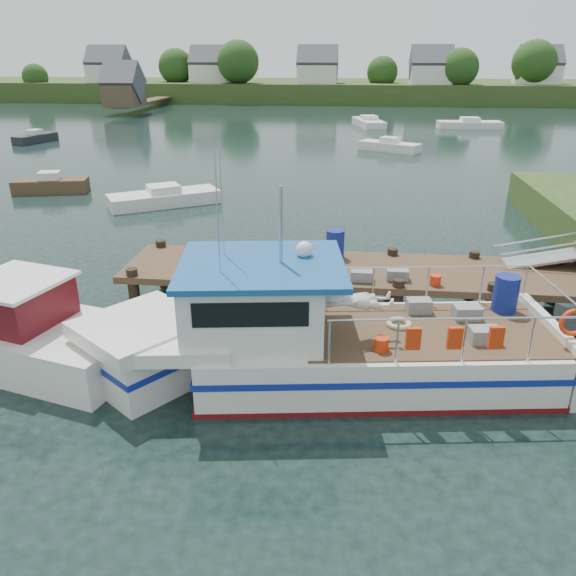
# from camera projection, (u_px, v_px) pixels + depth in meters

# --- Properties ---
(ground_plane) EXTENTS (160.00, 160.00, 0.00)m
(ground_plane) POSITION_uv_depth(u_px,v_px,m) (326.00, 310.00, 17.18)
(ground_plane) COLOR black
(far_shore) EXTENTS (140.00, 42.55, 9.22)m
(far_shore) POSITION_uv_depth(u_px,v_px,m) (350.00, 87.00, 91.85)
(far_shore) COLOR #33481D
(far_shore) RESTS_ON ground
(dock) EXTENTS (16.60, 3.00, 4.78)m
(dock) POSITION_uv_depth(u_px,v_px,m) (561.00, 248.00, 15.67)
(dock) COLOR #493522
(dock) RESTS_ON ground
(lobster_boat) EXTENTS (11.74, 4.70, 5.58)m
(lobster_boat) POSITION_uv_depth(u_px,v_px,m) (315.00, 340.00, 13.20)
(lobster_boat) COLOR silver
(lobster_boat) RESTS_ON ground
(moored_rowboat) EXTENTS (4.18, 2.26, 1.16)m
(moored_rowboat) POSITION_uv_depth(u_px,v_px,m) (51.00, 185.00, 31.46)
(moored_rowboat) COLOR #493522
(moored_rowboat) RESTS_ON ground
(moored_far) EXTENTS (6.58, 2.59, 1.10)m
(moored_far) POSITION_uv_depth(u_px,v_px,m) (469.00, 124.00, 58.26)
(moored_far) COLOR silver
(moored_far) RESTS_ON ground
(moored_a) EXTENTS (5.71, 4.56, 1.02)m
(moored_a) POSITION_uv_depth(u_px,v_px,m) (164.00, 197.00, 28.89)
(moored_a) COLOR silver
(moored_a) RESTS_ON ground
(moored_b) EXTENTS (5.06, 3.86, 1.08)m
(moored_b) POSITION_uv_depth(u_px,v_px,m) (390.00, 146.00, 44.72)
(moored_b) COLOR silver
(moored_b) RESTS_ON ground
(moored_d) EXTENTS (3.60, 6.75, 1.09)m
(moored_d) POSITION_uv_depth(u_px,v_px,m) (369.00, 122.00, 59.90)
(moored_d) COLOR silver
(moored_d) RESTS_ON ground
(moored_e) EXTENTS (2.47, 4.24, 1.11)m
(moored_e) POSITION_uv_depth(u_px,v_px,m) (35.00, 138.00, 48.88)
(moored_e) COLOR black
(moored_e) RESTS_ON ground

